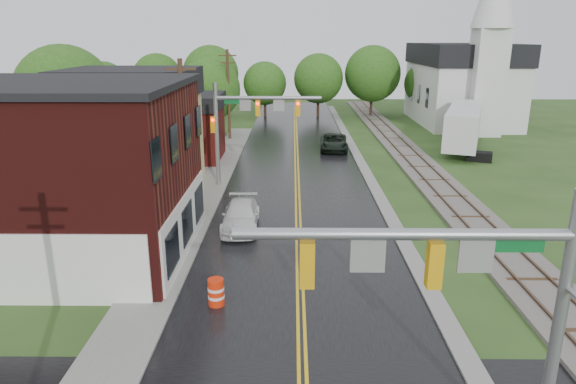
{
  "coord_description": "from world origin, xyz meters",
  "views": [
    {
      "loc": [
        -0.33,
        -8.1,
        10.2
      ],
      "look_at": [
        -0.54,
        13.93,
        3.5
      ],
      "focal_mm": 32.0,
      "sensor_mm": 36.0,
      "label": 1
    }
  ],
  "objects_px": {
    "utility_pole_c": "(229,93)",
    "construction_barrel": "(216,292)",
    "traffic_signal_near": "(467,287)",
    "tree_left_c": "(148,100)",
    "pickup_white": "(241,216)",
    "tree_left_b": "(67,97)",
    "utility_pole_b": "(184,133)",
    "tree_left_e": "(211,90)",
    "brick_building": "(33,171)",
    "suv_dark": "(334,142)",
    "semi_trailer": "(464,125)",
    "church": "(466,75)",
    "traffic_signal_far": "(247,116)"
  },
  "relations": [
    {
      "from": "tree_left_b",
      "to": "tree_left_c",
      "type": "height_order",
      "value": "tree_left_b"
    },
    {
      "from": "brick_building",
      "to": "tree_left_e",
      "type": "bearing_deg",
      "value": 83.29
    },
    {
      "from": "pickup_white",
      "to": "traffic_signal_far",
      "type": "bearing_deg",
      "value": 90.71
    },
    {
      "from": "utility_pole_c",
      "to": "construction_barrel",
      "type": "bearing_deg",
      "value": -84.18
    },
    {
      "from": "church",
      "to": "tree_left_e",
      "type": "xyz_separation_m",
      "value": [
        -28.85,
        -7.84,
        -1.02
      ]
    },
    {
      "from": "tree_left_e",
      "to": "pickup_white",
      "type": "distance_m",
      "value": 28.19
    },
    {
      "from": "suv_dark",
      "to": "construction_barrel",
      "type": "xyz_separation_m",
      "value": [
        -6.83,
        -28.98,
        -0.18
      ]
    },
    {
      "from": "brick_building",
      "to": "construction_barrel",
      "type": "relative_size",
      "value": 12.73
    },
    {
      "from": "tree_left_c",
      "to": "semi_trailer",
      "type": "xyz_separation_m",
      "value": [
        29.43,
        -0.51,
        -2.17
      ]
    },
    {
      "from": "utility_pole_c",
      "to": "suv_dark",
      "type": "bearing_deg",
      "value": -25.96
    },
    {
      "from": "pickup_white",
      "to": "tree_left_e",
      "type": "bearing_deg",
      "value": 100.57
    },
    {
      "from": "tree_left_b",
      "to": "tree_left_c",
      "type": "relative_size",
      "value": 1.27
    },
    {
      "from": "pickup_white",
      "to": "traffic_signal_near",
      "type": "bearing_deg",
      "value": -69.2
    },
    {
      "from": "tree_left_c",
      "to": "semi_trailer",
      "type": "bearing_deg",
      "value": -1.0
    },
    {
      "from": "utility_pole_c",
      "to": "tree_left_b",
      "type": "xyz_separation_m",
      "value": [
        -11.05,
        -12.1,
        1.0
      ]
    },
    {
      "from": "brick_building",
      "to": "pickup_white",
      "type": "relative_size",
      "value": 2.99
    },
    {
      "from": "pickup_white",
      "to": "construction_barrel",
      "type": "height_order",
      "value": "pickup_white"
    },
    {
      "from": "tree_left_c",
      "to": "traffic_signal_far",
      "type": "bearing_deg",
      "value": -51.18
    },
    {
      "from": "brick_building",
      "to": "traffic_signal_far",
      "type": "xyz_separation_m",
      "value": [
        9.01,
        12.0,
        0.82
      ]
    },
    {
      "from": "suv_dark",
      "to": "semi_trailer",
      "type": "distance_m",
      "value": 12.2
    },
    {
      "from": "semi_trailer",
      "to": "construction_barrel",
      "type": "bearing_deg",
      "value": -122.78
    },
    {
      "from": "traffic_signal_near",
      "to": "construction_barrel",
      "type": "relative_size",
      "value": 6.53
    },
    {
      "from": "brick_building",
      "to": "tree_left_e",
      "type": "xyz_separation_m",
      "value": [
        3.64,
        30.9,
        0.66
      ]
    },
    {
      "from": "tree_left_c",
      "to": "pickup_white",
      "type": "relative_size",
      "value": 1.6
    },
    {
      "from": "brick_building",
      "to": "suv_dark",
      "type": "distance_m",
      "value": 29.02
    },
    {
      "from": "traffic_signal_near",
      "to": "tree_left_c",
      "type": "relative_size",
      "value": 0.96
    },
    {
      "from": "traffic_signal_near",
      "to": "pickup_white",
      "type": "relative_size",
      "value": 1.54
    },
    {
      "from": "tree_left_c",
      "to": "tree_left_e",
      "type": "xyz_separation_m",
      "value": [
        5.0,
        6.0,
        0.3
      ]
    },
    {
      "from": "tree_left_c",
      "to": "utility_pole_b",
      "type": "bearing_deg",
      "value": -68.51
    },
    {
      "from": "traffic_signal_near",
      "to": "utility_pole_c",
      "type": "distance_m",
      "value": 43.24
    },
    {
      "from": "tree_left_b",
      "to": "construction_barrel",
      "type": "relative_size",
      "value": 8.62
    },
    {
      "from": "traffic_signal_near",
      "to": "construction_barrel",
      "type": "bearing_deg",
      "value": 130.39
    },
    {
      "from": "church",
      "to": "tree_left_b",
      "type": "xyz_separation_m",
      "value": [
        -37.85,
        -21.84,
        -0.12
      ]
    },
    {
      "from": "traffic_signal_near",
      "to": "utility_pole_b",
      "type": "relative_size",
      "value": 0.82
    },
    {
      "from": "tree_left_b",
      "to": "semi_trailer",
      "type": "height_order",
      "value": "tree_left_b"
    },
    {
      "from": "brick_building",
      "to": "tree_left_c",
      "type": "relative_size",
      "value": 1.87
    },
    {
      "from": "church",
      "to": "utility_pole_c",
      "type": "relative_size",
      "value": 2.22
    },
    {
      "from": "traffic_signal_far",
      "to": "tree_left_b",
      "type": "height_order",
      "value": "tree_left_b"
    },
    {
      "from": "utility_pole_b",
      "to": "suv_dark",
      "type": "relative_size",
      "value": 1.68
    },
    {
      "from": "brick_building",
      "to": "traffic_signal_near",
      "type": "bearing_deg",
      "value": -39.17
    },
    {
      "from": "traffic_signal_far",
      "to": "tree_left_b",
      "type": "xyz_separation_m",
      "value": [
        -14.38,
        4.9,
        0.74
      ]
    },
    {
      "from": "traffic_signal_near",
      "to": "construction_barrel",
      "type": "height_order",
      "value": "traffic_signal_near"
    },
    {
      "from": "traffic_signal_near",
      "to": "tree_left_c",
      "type": "height_order",
      "value": "tree_left_c"
    },
    {
      "from": "brick_building",
      "to": "traffic_signal_near",
      "type": "distance_m",
      "value": 20.6
    },
    {
      "from": "brick_building",
      "to": "pickup_white",
      "type": "bearing_deg",
      "value": 21.12
    },
    {
      "from": "pickup_white",
      "to": "utility_pole_b",
      "type": "bearing_deg",
      "value": 135.41
    },
    {
      "from": "traffic_signal_near",
      "to": "semi_trailer",
      "type": "relative_size",
      "value": 0.57
    },
    {
      "from": "traffic_signal_near",
      "to": "tree_left_e",
      "type": "distance_m",
      "value": 45.59
    },
    {
      "from": "brick_building",
      "to": "church",
      "type": "bearing_deg",
      "value": 50.02
    },
    {
      "from": "utility_pole_c",
      "to": "traffic_signal_near",
      "type": "bearing_deg",
      "value": -76.26
    }
  ]
}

